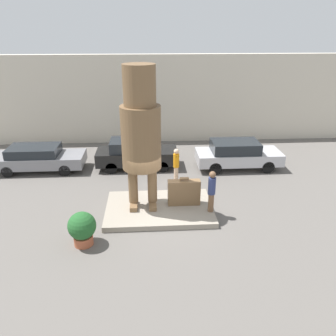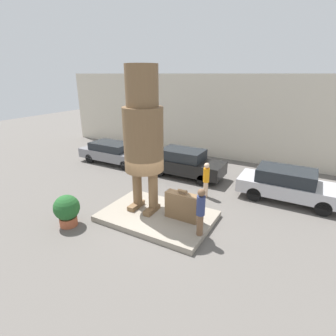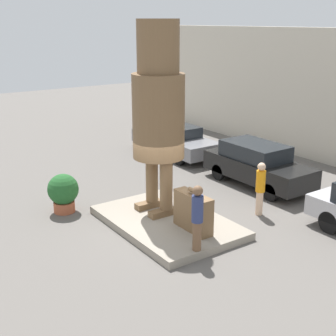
{
  "view_description": "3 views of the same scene",
  "coord_description": "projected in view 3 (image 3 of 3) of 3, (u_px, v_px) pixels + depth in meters",
  "views": [
    {
      "loc": [
        -0.4,
        -12.09,
        7.21
      ],
      "look_at": [
        0.37,
        -0.02,
        2.0
      ],
      "focal_mm": 35.0,
      "sensor_mm": 36.0,
      "label": 1
    },
    {
      "loc": [
        5.04,
        -8.08,
        5.67
      ],
      "look_at": [
        0.45,
        0.11,
        2.28
      ],
      "focal_mm": 28.0,
      "sensor_mm": 36.0,
      "label": 2
    },
    {
      "loc": [
        10.71,
        -7.42,
        5.98
      ],
      "look_at": [
        -0.04,
        0.05,
        1.82
      ],
      "focal_mm": 50.0,
      "sensor_mm": 36.0,
      "label": 3
    }
  ],
  "objects": [
    {
      "name": "worker_hivis",
      "position": [
        260.0,
        187.0,
        14.77
      ],
      "size": [
        0.3,
        0.3,
        1.74
      ],
      "color": "beige",
      "rests_on": "ground_plane"
    },
    {
      "name": "planter_pot",
      "position": [
        63.0,
        192.0,
        15.05
      ],
      "size": [
        1.0,
        1.0,
        1.28
      ],
      "color": "#AD5638",
      "rests_on": "ground_plane"
    },
    {
      "name": "giant_suitcase",
      "position": [
        193.0,
        212.0,
        13.25
      ],
      "size": [
        1.36,
        0.4,
        1.26
      ],
      "color": "brown",
      "rests_on": "pedestal"
    },
    {
      "name": "parked_car_black",
      "position": [
        257.0,
        164.0,
        17.47
      ],
      "size": [
        4.4,
        1.7,
        1.6
      ],
      "color": "black",
      "rests_on": "ground_plane"
    },
    {
      "name": "ground_plane",
      "position": [
        167.0,
        226.0,
        14.23
      ],
      "size": [
        60.0,
        60.0,
        0.0
      ],
      "primitive_type": "plane",
      "color": "#605B56"
    },
    {
      "name": "tourist",
      "position": [
        197.0,
        215.0,
        11.94
      ],
      "size": [
        0.3,
        0.3,
        1.79
      ],
      "color": "brown",
      "rests_on": "pedestal"
    },
    {
      "name": "parked_car_grey",
      "position": [
        174.0,
        139.0,
        21.56
      ],
      "size": [
        4.75,
        1.79,
        1.38
      ],
      "color": "gray",
      "rests_on": "ground_plane"
    },
    {
      "name": "statue_figure",
      "position": [
        158.0,
        104.0,
        13.74
      ],
      "size": [
        1.56,
        1.56,
        5.78
      ],
      "color": "brown",
      "rests_on": "pedestal"
    },
    {
      "name": "pedestal",
      "position": [
        167.0,
        222.0,
        14.19
      ],
      "size": [
        4.49,
        2.99,
        0.23
      ],
      "color": "gray",
      "rests_on": "ground_plane"
    }
  ]
}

